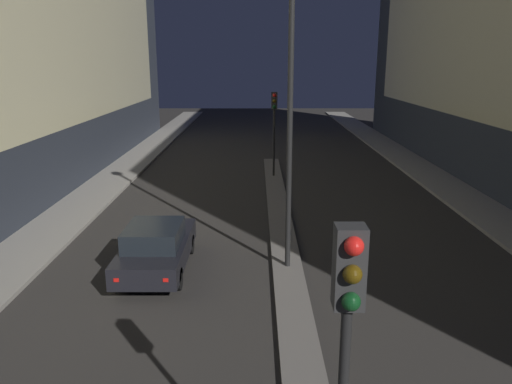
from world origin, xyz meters
name	(u,v)px	position (x,y,z in m)	size (l,w,h in m)	color
median_strip	(285,239)	(0.00, 15.56, 0.06)	(0.92, 29.12, 0.13)	#66605B
traffic_light_near	(348,333)	(0.00, 3.52, 3.42)	(0.32, 0.42, 4.49)	black
traffic_light_mid	(276,115)	(0.00, 25.36, 3.42)	(0.32, 0.42, 4.49)	black
street_lamp	(294,36)	(0.00, 13.00, 6.88)	(0.57, 0.57, 9.73)	black
car_left_lane	(158,247)	(-3.98, 12.89, 0.77)	(1.85, 4.39, 1.54)	black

